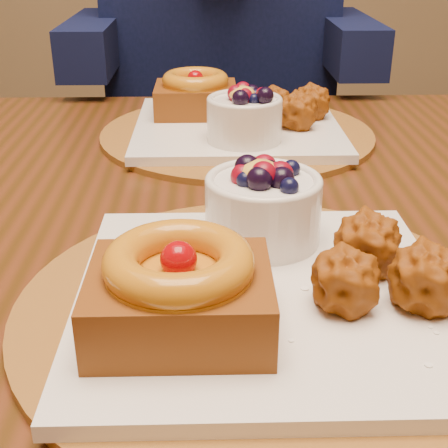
{
  "coord_description": "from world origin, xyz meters",
  "views": [
    {
      "loc": [
        0.01,
        -0.57,
        1.02
      ],
      "look_at": [
        0.02,
        -0.12,
        0.81
      ],
      "focal_mm": 50.0,
      "sensor_mm": 36.0,
      "label": 1
    }
  ],
  "objects": [
    {
      "name": "place_setting_far",
      "position": [
        0.04,
        0.27,
        0.78
      ],
      "size": [
        0.38,
        0.38,
        0.09
      ],
      "color": "brown",
      "rests_on": "dining_table"
    },
    {
      "name": "chair_far",
      "position": [
        0.05,
        0.77,
        0.52
      ],
      "size": [
        0.6,
        0.6,
        0.94
      ],
      "rotation": [
        0.0,
        0.0,
        0.42
      ],
      "color": "black",
      "rests_on": "ground"
    },
    {
      "name": "place_setting_near",
      "position": [
        0.04,
        -0.16,
        0.78
      ],
      "size": [
        0.38,
        0.38,
        0.09
      ],
      "color": "brown",
      "rests_on": "dining_table"
    },
    {
      "name": "dining_table",
      "position": [
        0.05,
        0.05,
        0.68
      ],
      "size": [
        1.6,
        0.9,
        0.76
      ],
      "color": "#3A220A",
      "rests_on": "ground"
    }
  ]
}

